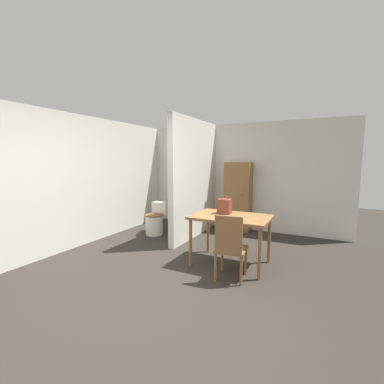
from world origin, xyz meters
The scene contains 9 objects.
ground_plane centered at (0.00, 0.00, 0.00)m, with size 16.00×16.00×0.00m, color #2D2823.
wall_back centered at (0.00, 3.63, 1.25)m, with size 5.27×0.12×2.50m.
wall_left centered at (-2.20, 1.79, 1.25)m, with size 0.12×4.57×2.50m.
partition_wall centered at (-0.48, 2.56, 1.25)m, with size 0.12×2.02×2.50m.
dining_table centered at (0.73, 1.39, 0.70)m, with size 1.19×0.80×0.78m.
wooden_chair centered at (0.91, 0.86, 0.49)m, with size 0.45×0.45×0.93m.
toilet centered at (-1.31, 2.25, 0.30)m, with size 0.40×0.55×0.69m.
handbag centered at (0.58, 1.51, 0.91)m, with size 0.20×0.16×0.30m.
wooden_cabinet centered at (0.24, 3.38, 0.80)m, with size 0.59×0.37×1.60m.
Camera 1 is at (1.98, -2.38, 1.65)m, focal length 24.00 mm.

